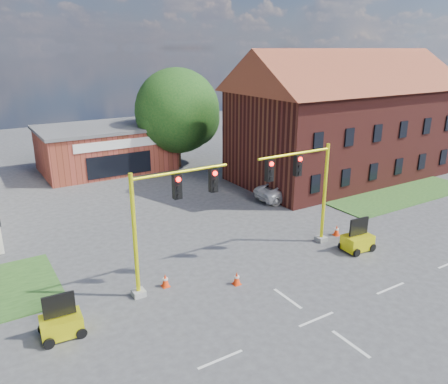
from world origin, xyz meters
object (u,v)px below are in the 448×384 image
Objects in this scene: signal_mast_west at (166,214)px; signal_mast_east at (305,185)px; trailer_east at (357,241)px; pickup_white at (287,190)px; trailer_west at (61,324)px.

signal_mast_west is 1.00× the size of signal_mast_east.
trailer_east is 9.80m from pickup_white.
pickup_white is at bearing 55.96° from signal_mast_east.
trailer_east is at bearing -38.58° from signal_mast_east.
trailer_east is (16.77, -0.79, 0.02)m from trailer_west.
trailer_east is at bearing -10.28° from signal_mast_west.
pickup_white is at bearing 28.44° from signal_mast_west.
signal_mast_east is at bearing 145.88° from trailer_east.
trailer_west is 16.79m from trailer_east.
signal_mast_east is 3.18× the size of trailer_east.
signal_mast_east is at bearing 0.00° from signal_mast_west.
trailer_west is 21.11m from pickup_white.
signal_mast_east is 14.65m from trailer_west.
trailer_west is at bearing -167.13° from signal_mast_west.
signal_mast_east is (8.71, 0.00, 0.00)m from signal_mast_west.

